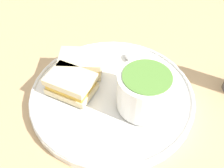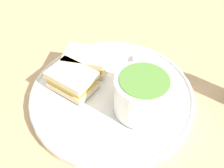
# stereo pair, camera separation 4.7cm
# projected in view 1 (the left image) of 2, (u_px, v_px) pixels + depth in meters

# --- Properties ---
(ground_plane) EXTENTS (2.40, 2.40, 0.00)m
(ground_plane) POSITION_uv_depth(u_px,v_px,m) (112.00, 98.00, 0.49)
(ground_plane) COLOR tan
(plate) EXTENTS (0.30, 0.30, 0.02)m
(plate) POSITION_uv_depth(u_px,v_px,m) (112.00, 95.00, 0.49)
(plate) COLOR white
(plate) RESTS_ON ground_plane
(soup_bowl) EXTENTS (0.10, 0.10, 0.07)m
(soup_bowl) POSITION_uv_depth(u_px,v_px,m) (145.00, 91.00, 0.43)
(soup_bowl) COLOR white
(soup_bowl) RESTS_ON plate
(spoon) EXTENTS (0.09, 0.08, 0.01)m
(spoon) POSITION_uv_depth(u_px,v_px,m) (134.00, 60.00, 0.54)
(spoon) COLOR silver
(spoon) RESTS_ON plate
(sandwich_half_near) EXTENTS (0.09, 0.07, 0.04)m
(sandwich_half_near) POSITION_uv_depth(u_px,v_px,m) (81.00, 63.00, 0.51)
(sandwich_half_near) COLOR beige
(sandwich_half_near) RESTS_ON plate
(sandwich_half_far) EXTENTS (0.09, 0.08, 0.04)m
(sandwich_half_far) POSITION_uv_depth(u_px,v_px,m) (71.00, 84.00, 0.47)
(sandwich_half_far) COLOR beige
(sandwich_half_far) RESTS_ON plate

